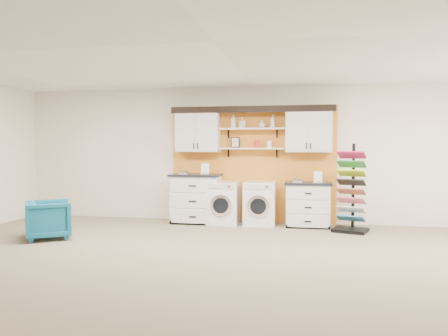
% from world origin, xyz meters
% --- Properties ---
extents(floor, '(10.00, 10.00, 0.00)m').
position_xyz_m(floor, '(0.00, 0.00, 0.00)').
color(floor, '#857359').
rests_on(floor, ground).
extents(ceiling, '(10.00, 10.00, 0.00)m').
position_xyz_m(ceiling, '(0.00, 0.00, 2.80)').
color(ceiling, white).
rests_on(ceiling, wall_back).
extents(wall_back, '(10.00, 0.00, 10.00)m').
position_xyz_m(wall_back, '(0.00, 4.00, 1.40)').
color(wall_back, '#F0E4CF').
rests_on(wall_back, floor).
extents(accent_panel, '(3.40, 0.07, 2.40)m').
position_xyz_m(accent_panel, '(0.00, 3.96, 1.20)').
color(accent_panel, orange).
rests_on(accent_panel, wall_back).
extents(upper_cabinet_left, '(0.90, 0.35, 0.84)m').
position_xyz_m(upper_cabinet_left, '(-1.13, 3.79, 1.88)').
color(upper_cabinet_left, white).
rests_on(upper_cabinet_left, wall_back).
extents(upper_cabinet_right, '(0.90, 0.35, 0.84)m').
position_xyz_m(upper_cabinet_right, '(1.13, 3.79, 1.88)').
color(upper_cabinet_right, white).
rests_on(upper_cabinet_right, wall_back).
extents(shelf_lower, '(1.32, 0.28, 0.03)m').
position_xyz_m(shelf_lower, '(0.00, 3.80, 1.53)').
color(shelf_lower, white).
rests_on(shelf_lower, wall_back).
extents(shelf_upper, '(1.32, 0.28, 0.03)m').
position_xyz_m(shelf_upper, '(0.00, 3.80, 1.93)').
color(shelf_upper, white).
rests_on(shelf_upper, wall_back).
extents(crown_molding, '(3.30, 0.41, 0.13)m').
position_xyz_m(crown_molding, '(0.00, 3.81, 2.33)').
color(crown_molding, black).
rests_on(crown_molding, wall_back).
extents(picture_frame, '(0.18, 0.02, 0.22)m').
position_xyz_m(picture_frame, '(-0.35, 3.85, 1.66)').
color(picture_frame, black).
rests_on(picture_frame, shelf_lower).
extents(canister_red, '(0.11, 0.11, 0.16)m').
position_xyz_m(canister_red, '(0.10, 3.80, 1.62)').
color(canister_red, red).
rests_on(canister_red, shelf_lower).
extents(canister_cream, '(0.10, 0.10, 0.14)m').
position_xyz_m(canister_cream, '(0.35, 3.80, 1.61)').
color(canister_cream, silver).
rests_on(canister_cream, shelf_lower).
extents(base_cabinet_left, '(1.03, 0.66, 1.00)m').
position_xyz_m(base_cabinet_left, '(-1.13, 3.64, 0.50)').
color(base_cabinet_left, white).
rests_on(base_cabinet_left, floor).
extents(base_cabinet_right, '(0.89, 0.66, 0.87)m').
position_xyz_m(base_cabinet_right, '(1.13, 3.64, 0.44)').
color(base_cabinet_right, white).
rests_on(base_cabinet_right, floor).
extents(washer, '(0.61, 0.71, 0.86)m').
position_xyz_m(washer, '(-0.55, 3.64, 0.43)').
color(washer, white).
rests_on(washer, floor).
extents(dryer, '(0.62, 0.71, 0.86)m').
position_xyz_m(dryer, '(0.19, 3.64, 0.43)').
color(dryer, white).
rests_on(dryer, floor).
extents(sample_rack, '(0.72, 0.66, 1.63)m').
position_xyz_m(sample_rack, '(1.91, 3.25, 0.52)').
color(sample_rack, black).
rests_on(sample_rack, floor).
extents(armchair, '(0.99, 0.98, 0.65)m').
position_xyz_m(armchair, '(-3.24, 1.70, 0.33)').
color(armchair, '#116183').
rests_on(armchair, floor).
extents(soap_bottle_a, '(0.13, 0.13, 0.27)m').
position_xyz_m(soap_bottle_a, '(-0.38, 3.80, 2.08)').
color(soap_bottle_a, silver).
rests_on(soap_bottle_a, shelf_upper).
extents(soap_bottle_b, '(0.13, 0.13, 0.21)m').
position_xyz_m(soap_bottle_b, '(-0.20, 3.80, 2.05)').
color(soap_bottle_b, silver).
rests_on(soap_bottle_b, shelf_upper).
extents(soap_bottle_c, '(0.14, 0.14, 0.16)m').
position_xyz_m(soap_bottle_c, '(0.20, 3.80, 2.03)').
color(soap_bottle_c, silver).
rests_on(soap_bottle_c, shelf_upper).
extents(soap_bottle_d, '(0.14, 0.14, 0.26)m').
position_xyz_m(soap_bottle_d, '(0.42, 3.80, 2.07)').
color(soap_bottle_d, silver).
rests_on(soap_bottle_d, shelf_upper).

